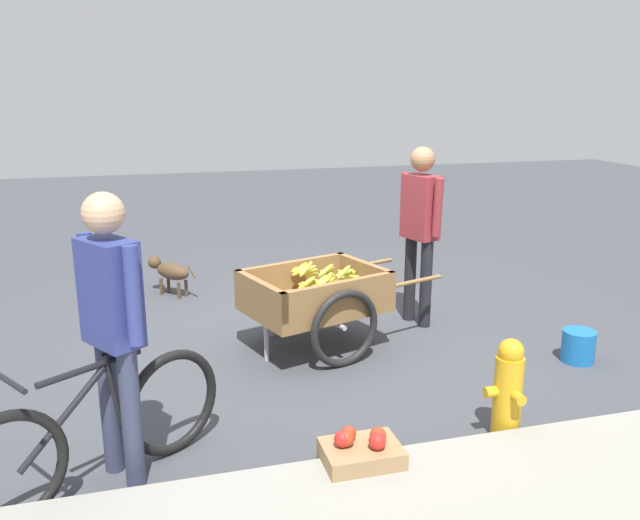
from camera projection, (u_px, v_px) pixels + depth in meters
The scene contains 9 objects.
ground_plane at pixel (323, 339), 5.82m from camera, with size 24.00×24.00×0.00m, color #3D3F44.
fruit_cart at pixel (316, 299), 5.50m from camera, with size 1.80×1.23×0.73m.
vendor_person at pixel (420, 220), 5.96m from camera, with size 0.29×0.52×1.66m.
bicycle at pixel (97, 431), 3.57m from camera, with size 1.42×0.96×0.85m.
cyclist_person at pixel (112, 313), 3.52m from camera, with size 0.35×0.48×1.66m.
dog at pixel (170, 271), 6.97m from camera, with size 0.48×0.53×0.40m.
fire_hydrant at pixel (508, 389), 4.11m from camera, with size 0.25×0.25×0.67m.
plastic_bucket at pixel (578, 346), 5.31m from camera, with size 0.27×0.27×0.26m, color #1966B2.
apple_crate at pixel (361, 460), 3.70m from camera, with size 0.44×0.32×0.32m.
Camera 1 is at (1.47, 5.24, 2.18)m, focal length 36.68 mm.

